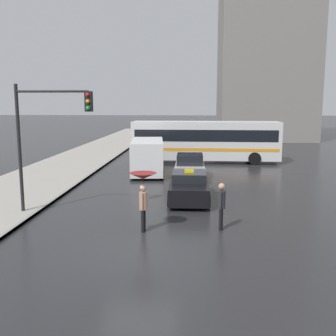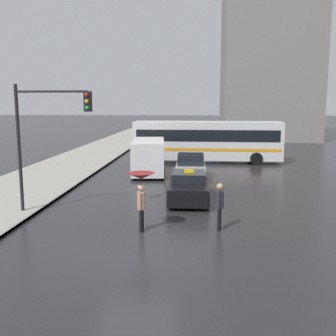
# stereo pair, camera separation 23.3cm
# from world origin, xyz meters

# --- Properties ---
(ground_plane) EXTENTS (300.00, 300.00, 0.00)m
(ground_plane) POSITION_xyz_m (0.00, 0.00, 0.00)
(ground_plane) COLOR #262628
(taxi) EXTENTS (1.91, 4.25, 1.51)m
(taxi) POSITION_xyz_m (1.53, 6.87, 0.64)
(taxi) COLOR black
(taxi) RESTS_ON ground_plane
(sedan_red) EXTENTS (1.91, 4.30, 1.49)m
(sedan_red) POSITION_xyz_m (1.53, 12.52, 0.68)
(sedan_red) COLOR #B7B2AD
(sedan_red) RESTS_ON ground_plane
(ambulance_van) EXTENTS (2.46, 5.46, 2.23)m
(ambulance_van) POSITION_xyz_m (-1.27, 13.99, 1.24)
(ambulance_van) COLOR silver
(ambulance_van) RESTS_ON ground_plane
(city_bus) EXTENTS (11.56, 2.92, 3.22)m
(city_bus) POSITION_xyz_m (2.72, 19.59, 1.79)
(city_bus) COLOR silver
(city_bus) RESTS_ON ground_plane
(pedestrian_with_umbrella) EXTENTS (0.98, 0.98, 2.16)m
(pedestrian_with_umbrella) POSITION_xyz_m (-0.09, 2.06, 1.71)
(pedestrian_with_umbrella) COLOR black
(pedestrian_with_umbrella) RESTS_ON ground_plane
(pedestrian_man) EXTENTS (0.35, 0.45, 1.75)m
(pedestrian_man) POSITION_xyz_m (2.73, 2.42, 1.03)
(pedestrian_man) COLOR black
(pedestrian_man) RESTS_ON ground_plane
(traffic_light) EXTENTS (3.16, 0.38, 5.38)m
(traffic_light) POSITION_xyz_m (-4.18, 4.07, 3.73)
(traffic_light) COLOR black
(traffic_light) RESTS_ON ground_plane
(building_tower_near) EXTENTS (11.71, 10.45, 27.83)m
(building_tower_near) POSITION_xyz_m (11.07, 41.08, 13.91)
(building_tower_near) COLOR gray
(building_tower_near) RESTS_ON ground_plane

